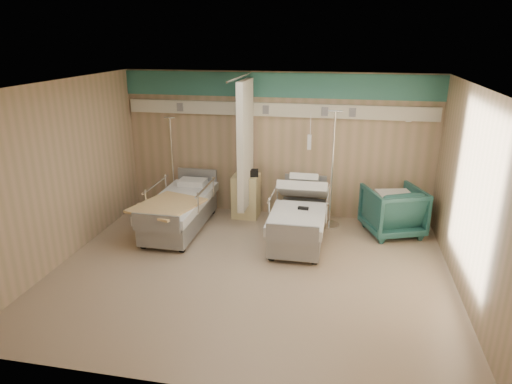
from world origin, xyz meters
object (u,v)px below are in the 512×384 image
(bed_right, at_px, (299,223))
(iv_stand_left, at_px, (174,191))
(visitor_armchair, at_px, (393,211))
(iv_stand_right, at_px, (330,203))
(bed_left, at_px, (180,214))
(bedside_cabinet, at_px, (246,196))

(bed_right, relative_size, iv_stand_left, 1.13)
(visitor_armchair, relative_size, iv_stand_left, 0.50)
(iv_stand_right, bearing_deg, iv_stand_left, 175.53)
(iv_stand_right, bearing_deg, bed_right, -124.36)
(visitor_armchair, height_order, iv_stand_right, iv_stand_right)
(visitor_armchair, xyz_separation_m, iv_stand_left, (-4.30, 0.38, -0.05))
(iv_stand_right, bearing_deg, bed_left, -164.85)
(bed_left, relative_size, visitor_armchair, 2.24)
(bedside_cabinet, height_order, visitor_armchair, visitor_armchair)
(iv_stand_right, xyz_separation_m, iv_stand_left, (-3.18, 0.25, -0.05))
(bed_left, distance_m, visitor_armchair, 3.87)
(bed_right, bearing_deg, iv_stand_left, 159.91)
(bed_left, relative_size, iv_stand_right, 0.99)
(visitor_armchair, distance_m, iv_stand_right, 1.13)
(bed_right, relative_size, iv_stand_right, 0.99)
(bed_right, height_order, iv_stand_left, iv_stand_left)
(bed_left, bearing_deg, iv_stand_right, 15.15)
(bed_left, xyz_separation_m, visitor_armchair, (3.82, 0.60, 0.12))
(bedside_cabinet, xyz_separation_m, iv_stand_right, (1.65, -0.17, 0.02))
(bed_right, distance_m, bedside_cabinet, 1.46)
(iv_stand_left, bearing_deg, bed_left, -63.90)
(bed_right, bearing_deg, bedside_cabinet, 141.95)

